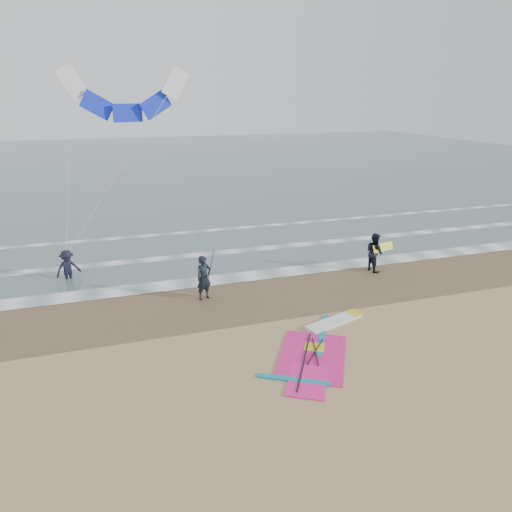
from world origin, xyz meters
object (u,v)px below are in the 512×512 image
object	(u,v)px
windsurf_rig	(320,346)
person_wading	(67,262)
person_walking	(374,252)
person_standing	(204,278)
surf_kite	(126,98)

from	to	relation	value
windsurf_rig	person_wading	distance (m)	12.70
person_walking	person_wading	xyz separation A→B (m)	(-14.34, 3.29, -0.06)
windsurf_rig	person_standing	distance (m)	6.02
windsurf_rig	person_wading	world-z (taller)	person_wading
person_wading	surf_kite	xyz separation A→B (m)	(3.51, 4.17, 7.19)
windsurf_rig	surf_kite	bearing A→B (deg)	111.29
person_standing	person_wading	bearing A→B (deg)	121.78
person_standing	person_walking	distance (m)	8.69
windsurf_rig	person_walking	world-z (taller)	person_walking
windsurf_rig	person_walking	xyz separation A→B (m)	(5.62, 5.90, 0.93)
surf_kite	windsurf_rig	bearing A→B (deg)	-68.71
windsurf_rig	person_walking	bearing A→B (deg)	46.38
person_walking	person_wading	world-z (taller)	person_walking
person_walking	surf_kite	size ratio (longest dim) A/B	0.23
windsurf_rig	surf_kite	world-z (taller)	surf_kite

